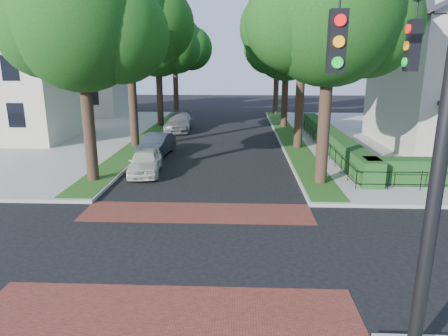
{
  "coord_description": "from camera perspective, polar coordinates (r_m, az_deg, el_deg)",
  "views": [
    {
      "loc": [
        1.66,
        -11.41,
        5.75
      ],
      "look_at": [
        1.01,
        4.06,
        1.6
      ],
      "focal_mm": 32.0,
      "sensor_mm": 36.0,
      "label": 1
    }
  ],
  "objects": [
    {
      "name": "ground",
      "position": [
        12.89,
        -5.37,
        -11.56
      ],
      "size": [
        120.0,
        120.0,
        0.0
      ],
      "primitive_type": "plane",
      "color": "black",
      "rests_on": "ground"
    },
    {
      "name": "crosswalk_far",
      "position": [
        15.79,
        -3.83,
        -6.37
      ],
      "size": [
        9.0,
        2.2,
        0.01
      ],
      "primitive_type": "cube",
      "color": "maroon",
      "rests_on": "ground"
    },
    {
      "name": "crosswalk_near",
      "position": [
        10.16,
        -7.89,
        -19.59
      ],
      "size": [
        9.0,
        2.2,
        0.01
      ],
      "primitive_type": "cube",
      "color": "maroon",
      "rests_on": "ground"
    },
    {
      "name": "grass_strip_ne",
      "position": [
        31.25,
        9.25,
        4.5
      ],
      "size": [
        1.6,
        29.8,
        0.02
      ],
      "primitive_type": "cube",
      "color": "#1F4513",
      "rests_on": "sidewalk_ne"
    },
    {
      "name": "grass_strip_nw",
      "position": [
        31.81,
        -10.51,
        4.63
      ],
      "size": [
        1.6,
        29.8,
        0.02
      ],
      "primitive_type": "cube",
      "color": "#1F4513",
      "rests_on": "sidewalk_nw"
    },
    {
      "name": "tree_right_near",
      "position": [
        19.16,
        15.21,
        20.13
      ],
      "size": [
        7.75,
        6.67,
        10.66
      ],
      "color": "black",
      "rests_on": "sidewalk_ne"
    },
    {
      "name": "tree_right_mid",
      "position": [
        27.05,
        11.44,
        19.47
      ],
      "size": [
        8.25,
        7.09,
        11.22
      ],
      "color": "black",
      "rests_on": "sidewalk_ne"
    },
    {
      "name": "tree_right_far",
      "position": [
        35.87,
        9.07,
        16.67
      ],
      "size": [
        7.25,
        6.23,
        9.74
      ],
      "color": "black",
      "rests_on": "sidewalk_ne"
    },
    {
      "name": "tree_right_back",
      "position": [
        44.84,
        7.75,
        16.81
      ],
      "size": [
        7.5,
        6.45,
        10.2
      ],
      "color": "black",
      "rests_on": "sidewalk_ne"
    },
    {
      "name": "tree_left_near",
      "position": [
        19.99,
        -19.34,
        18.56
      ],
      "size": [
        7.5,
        6.45,
        10.2
      ],
      "color": "black",
      "rests_on": "sidewalk_nw"
    },
    {
      "name": "tree_left_mid",
      "position": [
        27.7,
        -13.19,
        20.01
      ],
      "size": [
        8.0,
        6.88,
        11.48
      ],
      "color": "black",
      "rests_on": "sidewalk_nw"
    },
    {
      "name": "tree_left_far",
      "position": [
        36.35,
        -9.23,
        16.97
      ],
      "size": [
        7.0,
        6.02,
        9.86
      ],
      "color": "black",
      "rests_on": "sidewalk_nw"
    },
    {
      "name": "tree_left_back",
      "position": [
        45.23,
        -6.9,
        17.0
      ],
      "size": [
        7.75,
        6.66,
        10.44
      ],
      "color": "black",
      "rests_on": "sidewalk_nw"
    },
    {
      "name": "hedge_main_road",
      "position": [
        27.55,
        15.04,
        4.03
      ],
      "size": [
        1.0,
        18.0,
        1.2
      ],
      "primitive_type": "cube",
      "color": "#174418",
      "rests_on": "sidewalk_ne"
    },
    {
      "name": "fence_main_road",
      "position": [
        27.42,
        13.39,
        3.76
      ],
      "size": [
        0.06,
        18.0,
        0.9
      ],
      "primitive_type": null,
      "color": "black",
      "rests_on": "sidewalk_ne"
    },
    {
      "name": "house_left_near",
      "position": [
        34.05,
        -28.55,
        12.04
      ],
      "size": [
        10.0,
        9.0,
        10.14
      ],
      "color": "beige",
      "rests_on": "sidewalk_nw"
    },
    {
      "name": "house_left_far",
      "position": [
        46.68,
        -19.73,
        13.28
      ],
      "size": [
        10.0,
        9.0,
        10.14
      ],
      "color": "#BAB8A7",
      "rests_on": "sidewalk_nw"
    },
    {
      "name": "traffic_signal",
      "position": [
        7.78,
        27.03,
        5.68
      ],
      "size": [
        2.17,
        2.0,
        8.0
      ],
      "color": "black",
      "rests_on": "sidewalk_se"
    },
    {
      "name": "parked_car_front",
      "position": [
        21.32,
        -11.2,
        0.91
      ],
      "size": [
        2.01,
        4.05,
        1.33
      ],
      "primitive_type": "imported",
      "rotation": [
        0.0,
        0.0,
        0.12
      ],
      "color": "silver",
      "rests_on": "ground"
    },
    {
      "name": "parked_car_middle",
      "position": [
        25.38,
        -9.64,
        3.26
      ],
      "size": [
        1.87,
        4.25,
        1.36
      ],
      "primitive_type": "imported",
      "rotation": [
        0.0,
        0.0,
        -0.11
      ],
      "color": "#212732",
      "rests_on": "ground"
    },
    {
      "name": "parked_car_rear",
      "position": [
        34.42,
        -6.48,
        6.56
      ],
      "size": [
        2.38,
        5.3,
        1.51
      ],
      "primitive_type": "imported",
      "rotation": [
        0.0,
        0.0,
        0.05
      ],
      "color": "gray",
      "rests_on": "ground"
    }
  ]
}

